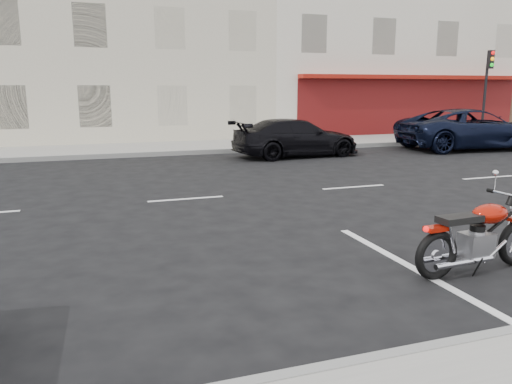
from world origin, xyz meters
TOP-DOWN VIEW (x-y plane):
  - ground at (0.00, 0.00)m, footprint 120.00×120.00m
  - sidewalk_far at (-5.00, 8.70)m, footprint 80.00×3.40m
  - curb_far at (-5.00, 7.00)m, footprint 80.00×0.12m
  - bldg_cream at (-2.00, 16.30)m, footprint 12.00×12.00m
  - bldg_corner at (11.00, 16.30)m, footprint 14.00×12.00m
  - traffic_light at (13.50, 8.33)m, footprint 0.26×0.30m
  - fire_hydrant at (12.00, 8.50)m, footprint 0.20×0.20m
  - suv_far at (9.95, 5.15)m, footprint 5.75×3.08m
  - car_far at (2.86, 5.44)m, footprint 4.53×2.11m

SIDE VIEW (x-z plane):
  - ground at x=0.00m, z-range 0.00..0.00m
  - sidewalk_far at x=-5.00m, z-range 0.00..0.15m
  - curb_far at x=-5.00m, z-range 0.00..0.16m
  - fire_hydrant at x=12.00m, z-range 0.17..0.89m
  - car_far at x=2.86m, z-range 0.00..1.28m
  - suv_far at x=9.95m, z-range 0.00..1.53m
  - traffic_light at x=13.50m, z-range 0.66..4.46m
  - bldg_cream at x=-2.00m, z-range 0.00..11.50m
  - bldg_corner at x=11.00m, z-range 0.00..12.50m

